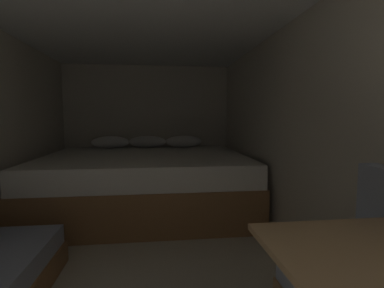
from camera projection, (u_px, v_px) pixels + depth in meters
ground_plane at (139, 266)px, 2.25m from camera, size 6.96×6.96×0.00m
wall_back at (148, 128)px, 4.63m from camera, size 2.70×0.05×1.99m
wall_right at (303, 139)px, 2.32m from camera, size 0.05×4.96×1.99m
ceiling_slab at (135, 0)px, 2.06m from camera, size 2.70×4.96×0.05m
bed at (146, 181)px, 3.65m from camera, size 2.48×2.00×0.89m
dinette_table at (376, 284)px, 0.95m from camera, size 0.68×0.64×0.72m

